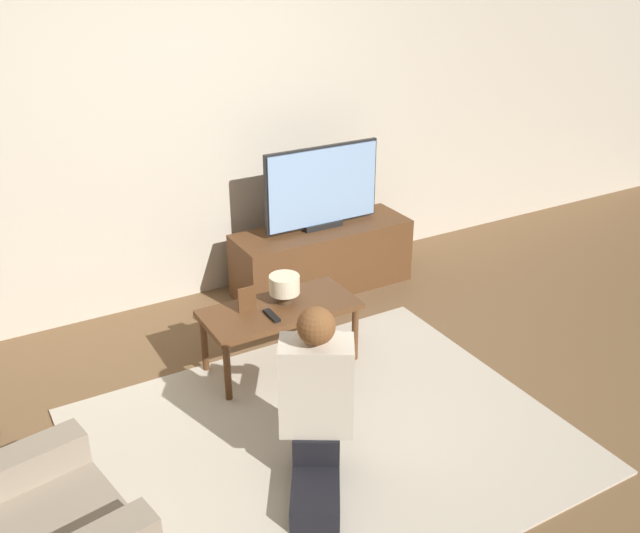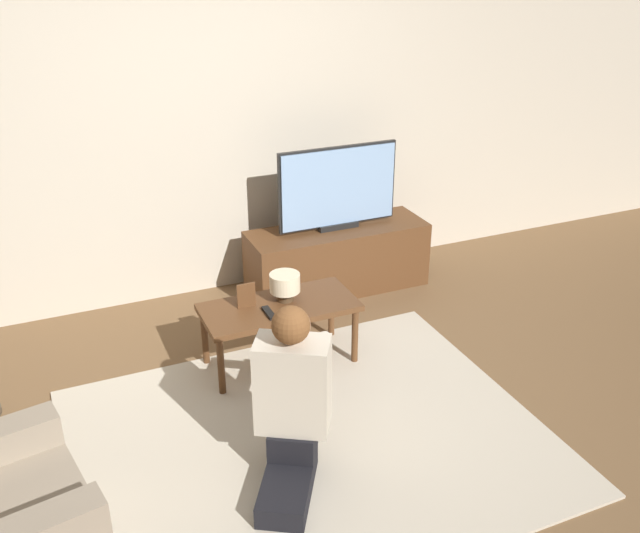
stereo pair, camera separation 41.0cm
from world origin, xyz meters
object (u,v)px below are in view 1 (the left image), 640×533
object	(u,v)px
tv	(322,187)
table_lamp	(284,286)
coffee_table	(280,314)
person_kneeling	(316,399)

from	to	relation	value
tv	table_lamp	world-z (taller)	tv
tv	coffee_table	world-z (taller)	tv
person_kneeling	table_lamp	world-z (taller)	person_kneeling
tv	person_kneeling	size ratio (longest dim) A/B	0.98
person_kneeling	tv	bearing A→B (deg)	-89.95
tv	coffee_table	xyz separation A→B (m)	(-0.74, -0.79, -0.42)
tv	table_lamp	size ratio (longest dim) A/B	4.86
coffee_table	person_kneeling	distance (m)	0.98
tv	person_kneeling	distance (m)	2.03
person_kneeling	table_lamp	distance (m)	1.03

